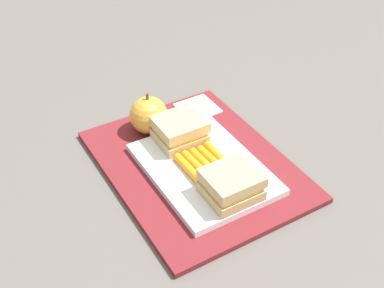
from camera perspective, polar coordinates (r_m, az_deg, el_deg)
name	(u,v)px	position (r m, az deg, el deg)	size (l,w,h in m)	color
ground_plane	(196,167)	(0.84, 0.43, -2.68)	(2.40, 2.40, 0.00)	#56514C
lunchbag_mat	(196,165)	(0.84, 0.43, -2.43)	(0.36, 0.28, 0.01)	maroon
food_tray	(204,169)	(0.82, 1.34, -2.83)	(0.23, 0.17, 0.01)	white
sandwich_half_left	(231,184)	(0.75, 4.51, -4.61)	(0.07, 0.08, 0.04)	tan
sandwich_half_right	(180,130)	(0.85, -1.39, 1.57)	(0.07, 0.08, 0.04)	tan
carrot_sticks_bundle	(204,163)	(0.81, 1.35, -2.12)	(0.08, 0.07, 0.02)	orange
apple	(149,115)	(0.89, -4.96, 3.30)	(0.07, 0.07, 0.08)	gold
paper_napkin	(198,108)	(0.96, 0.65, 4.11)	(0.07, 0.07, 0.00)	white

